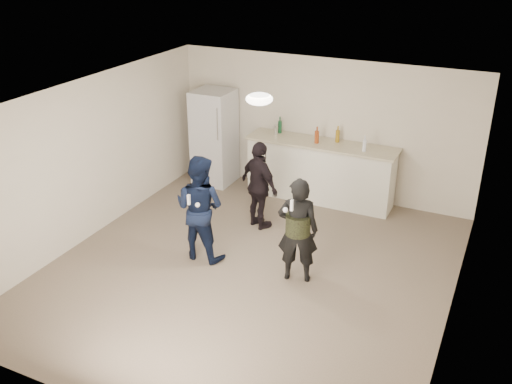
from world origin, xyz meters
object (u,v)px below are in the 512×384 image
at_px(shaker, 276,130).
at_px(woman, 298,230).
at_px(counter, 320,173).
at_px(spectator, 259,186).
at_px(man, 200,208).
at_px(fridge, 214,137).

height_order(shaker, woman, woman).
relative_size(counter, spectator, 1.77).
bearing_deg(woman, man, -14.58).
relative_size(fridge, man, 1.13).
xyz_separation_m(man, woman, (1.51, 0.03, -0.04)).
relative_size(woman, spectator, 1.04).
distance_m(shaker, spectator, 1.60).
xyz_separation_m(shaker, spectator, (0.37, -1.50, -0.44)).
xyz_separation_m(counter, fridge, (-2.10, -0.07, 0.38)).
bearing_deg(shaker, woman, -60.87).
xyz_separation_m(fridge, man, (1.17, -2.55, -0.10)).
height_order(man, spectator, man).
bearing_deg(fridge, woman, -43.15).
distance_m(man, woman, 1.51).
xyz_separation_m(counter, spectator, (-0.54, -1.41, 0.21)).
xyz_separation_m(fridge, spectator, (1.57, -1.34, -0.17)).
distance_m(shaker, woman, 3.09).
relative_size(shaker, man, 0.11).
bearing_deg(man, counter, -107.96).
xyz_separation_m(shaker, man, (-0.02, -2.71, -0.38)).
bearing_deg(shaker, counter, -5.36).
xyz_separation_m(fridge, shaker, (1.20, 0.15, 0.28)).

